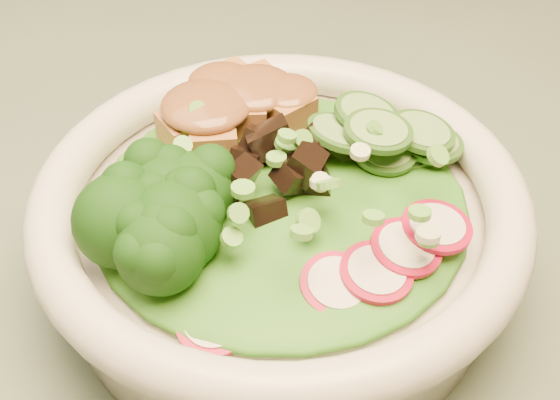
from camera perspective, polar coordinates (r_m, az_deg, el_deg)
name	(u,v)px	position (r m, az deg, el deg)	size (l,w,h in m)	color
dining_table	(219,316)	(0.58, -4.47, -8.49)	(1.20, 0.80, 0.75)	black
salad_bowl	(280,227)	(0.42, 0.00, -1.95)	(0.26, 0.26, 0.07)	silver
lettuce_bed	(280,199)	(0.41, 0.00, 0.10)	(0.20, 0.20, 0.02)	#255612
broccoli_florets	(172,218)	(0.38, -7.94, -1.34)	(0.08, 0.07, 0.04)	black
radish_slices	(352,272)	(0.37, 5.27, -5.26)	(0.11, 0.04, 0.02)	maroon
cucumber_slices	(384,146)	(0.43, 7.58, 3.90)	(0.07, 0.07, 0.04)	#7EAD60
mushroom_heap	(269,166)	(0.41, -0.80, 2.49)	(0.07, 0.07, 0.04)	black
tofu_cubes	(230,119)	(0.45, -3.66, 5.95)	(0.09, 0.06, 0.04)	#A96838
peanut_sauce	(229,100)	(0.44, -3.73, 7.29)	(0.07, 0.05, 0.02)	brown
scallion_garnish	(280,164)	(0.39, 0.00, 2.61)	(0.19, 0.19, 0.02)	#61AC3C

